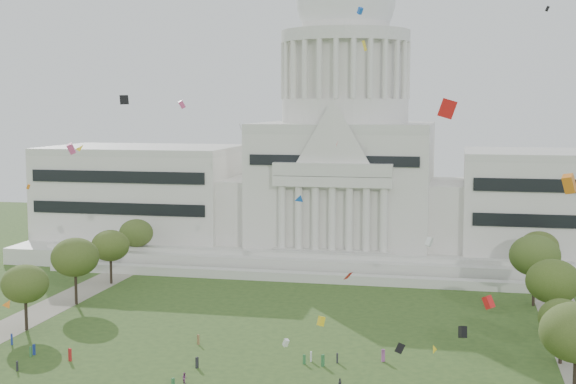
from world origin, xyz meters
TOP-DOWN VIEW (x-y plane):
  - capitol at (0.00, 113.59)m, footprint 160.00×64.50m
  - row_tree_l_3 at (-44.09, 33.92)m, footprint 8.12×8.12m
  - row_tree_r_3 at (44.40, 34.48)m, footprint 7.01×7.01m
  - row_tree_l_4 at (-44.08, 52.42)m, footprint 9.29×9.29m
  - row_tree_r_4 at (44.76, 50.04)m, footprint 9.19×9.19m
  - row_tree_l_5 at (-45.22, 71.01)m, footprint 8.33×8.33m
  - row_tree_r_5 at (43.49, 70.19)m, footprint 9.82×9.82m
  - row_tree_l_6 at (-46.87, 89.14)m, footprint 8.19×8.19m
  - row_tree_r_6 at (45.96, 88.13)m, footprint 8.42×8.42m
  - person_8 at (-8.32, 14.40)m, footprint 0.88×0.82m
  - person_10 at (13.47, 16.25)m, footprint 0.81×1.10m
  - distant_crowd at (-14.00, 13.81)m, footprint 60.83×36.42m
  - kite_swarm at (1.72, 10.30)m, footprint 84.17×107.77m

SIDE VIEW (x-z plane):
  - person_8 at x=-8.32m, z-range 0.00..1.55m
  - person_10 at x=13.47m, z-range 0.00..1.68m
  - distant_crowd at x=-14.00m, z-range -0.11..1.84m
  - row_tree_r_3 at x=44.40m, z-range 2.09..12.07m
  - row_tree_l_3 at x=-44.09m, z-range 2.43..13.98m
  - row_tree_l_6 at x=-46.87m, z-range 2.45..14.09m
  - row_tree_l_5 at x=-45.22m, z-range 2.49..14.34m
  - row_tree_r_6 at x=45.96m, z-range 2.52..14.49m
  - row_tree_r_4 at x=44.76m, z-range 2.76..15.82m
  - row_tree_l_4 at x=-44.08m, z-range 2.79..16.00m
  - row_tree_r_5 at x=43.49m, z-range 2.95..16.91m
  - capitol at x=0.00m, z-range -23.35..67.95m
  - kite_swarm at x=1.72m, z-range -4.12..57.10m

